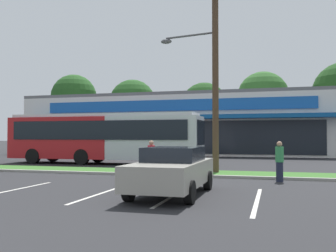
{
  "coord_description": "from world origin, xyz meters",
  "views": [
    {
      "loc": [
        6.87,
        -3.7,
        1.81
      ],
      "look_at": [
        0.77,
        18.1,
        2.42
      ],
      "focal_mm": 40.63,
      "sensor_mm": 36.0,
      "label": 1
    }
  ],
  "objects_px": {
    "utility_pole": "(212,69)",
    "car_2": "(172,170)",
    "city_bus": "(104,137)",
    "pedestrian_by_pole": "(280,161)",
    "pedestrian_near_bench": "(151,159)",
    "car_0": "(80,148)"
  },
  "relations": [
    {
      "from": "utility_pole",
      "to": "car_2",
      "type": "relative_size",
      "value": 2.05
    },
    {
      "from": "utility_pole",
      "to": "city_bus",
      "type": "distance_m",
      "value": 9.88
    },
    {
      "from": "car_2",
      "to": "pedestrian_by_pole",
      "type": "distance_m",
      "value": 5.45
    },
    {
      "from": "city_bus",
      "to": "pedestrian_near_bench",
      "type": "height_order",
      "value": "city_bus"
    },
    {
      "from": "car_0",
      "to": "pedestrian_by_pole",
      "type": "relative_size",
      "value": 2.75
    },
    {
      "from": "city_bus",
      "to": "car_2",
      "type": "xyz_separation_m",
      "value": [
        7.7,
        -11.41,
        -1.0
      ]
    },
    {
      "from": "car_2",
      "to": "car_0",
      "type": "bearing_deg",
      "value": -144.11
    },
    {
      "from": "car_2",
      "to": "pedestrian_near_bench",
      "type": "distance_m",
      "value": 5.24
    },
    {
      "from": "car_2",
      "to": "pedestrian_near_bench",
      "type": "xyz_separation_m",
      "value": [
        -2.24,
        4.73,
        0.05
      ]
    },
    {
      "from": "utility_pole",
      "to": "pedestrian_near_bench",
      "type": "xyz_separation_m",
      "value": [
        -2.47,
        -1.77,
        -4.21
      ]
    },
    {
      "from": "car_2",
      "to": "pedestrian_near_bench",
      "type": "bearing_deg",
      "value": -154.64
    },
    {
      "from": "pedestrian_by_pole",
      "to": "pedestrian_near_bench",
      "type": "bearing_deg",
      "value": 117.63
    },
    {
      "from": "car_2",
      "to": "pedestrian_by_pole",
      "type": "bearing_deg",
      "value": 143.55
    },
    {
      "from": "pedestrian_near_bench",
      "to": "car_2",
      "type": "bearing_deg",
      "value": 109.5
    },
    {
      "from": "car_0",
      "to": "pedestrian_near_bench",
      "type": "height_order",
      "value": "pedestrian_near_bench"
    },
    {
      "from": "utility_pole",
      "to": "pedestrian_near_bench",
      "type": "bearing_deg",
      "value": -144.44
    },
    {
      "from": "pedestrian_by_pole",
      "to": "car_0",
      "type": "bearing_deg",
      "value": 81.42
    },
    {
      "from": "car_0",
      "to": "pedestrian_by_pole",
      "type": "xyz_separation_m",
      "value": [
        16.2,
        -13.52,
        0.04
      ]
    },
    {
      "from": "city_bus",
      "to": "car_0",
      "type": "height_order",
      "value": "city_bus"
    },
    {
      "from": "pedestrian_near_bench",
      "to": "pedestrian_by_pole",
      "type": "height_order",
      "value": "pedestrian_near_bench"
    },
    {
      "from": "car_2",
      "to": "utility_pole",
      "type": "bearing_deg",
      "value": 177.99
    },
    {
      "from": "pedestrian_near_bench",
      "to": "utility_pole",
      "type": "bearing_deg",
      "value": -150.29
    }
  ]
}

